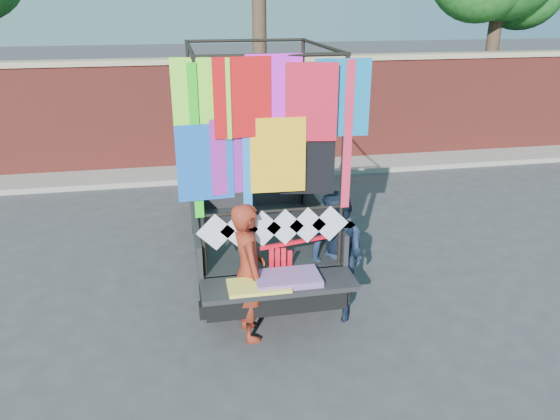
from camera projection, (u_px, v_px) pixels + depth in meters
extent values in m
plane|color=#38383A|center=(283.00, 316.00, 7.18)|extent=(90.00, 90.00, 0.00)
cube|color=maroon|center=(227.00, 116.00, 13.12)|extent=(30.00, 0.35, 2.50)
cube|color=tan|center=(225.00, 60.00, 12.65)|extent=(30.00, 0.45, 0.12)
cube|color=gray|center=(232.00, 171.00, 12.92)|extent=(30.00, 1.20, 0.12)
cylinder|color=#38281C|center=(260.00, 47.00, 13.85)|extent=(0.36, 0.36, 5.46)
cylinder|color=#38281C|center=(491.00, 60.00, 15.16)|extent=(0.36, 0.36, 4.55)
cylinder|color=black|center=(198.00, 215.00, 9.64)|extent=(0.22, 0.66, 0.66)
cylinder|color=black|center=(208.00, 290.00, 7.15)|extent=(0.22, 0.66, 0.66)
cylinder|color=black|center=(285.00, 209.00, 9.91)|extent=(0.22, 0.66, 0.66)
cylinder|color=black|center=(324.00, 279.00, 7.43)|extent=(0.22, 0.66, 0.66)
cube|color=black|center=(253.00, 234.00, 8.42)|extent=(1.71, 4.22, 0.30)
cube|color=black|center=(260.00, 237.00, 7.63)|extent=(1.81, 2.31, 0.10)
cube|color=black|center=(196.00, 227.00, 7.39)|extent=(0.06, 2.31, 0.45)
cube|color=black|center=(322.00, 218.00, 7.71)|extent=(0.06, 2.31, 0.45)
cube|color=black|center=(249.00, 195.00, 8.59)|extent=(1.81, 0.06, 0.45)
cube|color=black|center=(241.00, 174.00, 9.46)|extent=(1.81, 1.61, 1.26)
cube|color=#8C9EAD|center=(244.00, 159.00, 8.90)|extent=(1.61, 0.06, 0.55)
cube|color=#8C9EAD|center=(236.00, 151.00, 10.08)|extent=(1.61, 0.10, 0.70)
cube|color=black|center=(234.00, 169.00, 10.57)|extent=(1.76, 0.91, 0.55)
cube|color=black|center=(279.00, 285.00, 6.34)|extent=(1.81, 0.55, 0.06)
cube|color=black|center=(276.00, 303.00, 6.69)|extent=(1.86, 0.15, 0.18)
cylinder|color=black|center=(200.00, 174.00, 6.04)|extent=(0.05, 0.05, 2.51)
cylinder|color=black|center=(192.00, 131.00, 7.97)|extent=(0.05, 0.05, 2.51)
cylinder|color=black|center=(343.00, 166.00, 6.33)|extent=(0.05, 0.05, 2.51)
cylinder|color=black|center=(302.00, 126.00, 8.26)|extent=(0.05, 0.05, 2.51)
cylinder|color=black|center=(273.00, 55.00, 5.73)|extent=(1.71, 0.04, 0.04)
cylinder|color=black|center=(246.00, 40.00, 7.66)|extent=(1.71, 0.04, 0.04)
cylinder|color=black|center=(190.00, 48.00, 6.55)|extent=(0.04, 2.16, 0.04)
cylinder|color=black|center=(322.00, 46.00, 6.84)|extent=(0.04, 2.16, 0.04)
cylinder|color=black|center=(273.00, 211.00, 6.37)|extent=(1.71, 0.04, 0.04)
cube|color=#7EF62B|center=(203.00, 101.00, 5.74)|extent=(0.62, 0.02, 0.85)
cube|color=red|center=(239.00, 101.00, 5.77)|extent=(0.62, 0.02, 0.85)
cube|color=#F31BFB|center=(273.00, 99.00, 5.88)|extent=(0.62, 0.02, 0.85)
cube|color=red|center=(308.00, 98.00, 5.90)|extent=(0.62, 0.02, 0.85)
cube|color=#0D74B7|center=(340.00, 97.00, 6.01)|extent=(0.62, 0.02, 0.85)
cube|color=blue|center=(206.00, 162.00, 5.94)|extent=(0.62, 0.02, 0.85)
cube|color=purple|center=(240.00, 159.00, 6.05)|extent=(0.62, 0.02, 0.85)
cube|color=yellow|center=(274.00, 158.00, 6.08)|extent=(0.62, 0.02, 0.85)
cube|color=black|center=(306.00, 156.00, 6.18)|extent=(0.62, 0.02, 0.85)
cube|color=#1FD61A|center=(196.00, 144.00, 5.87)|extent=(0.10, 0.01, 1.71)
cube|color=#DC2447|center=(348.00, 137.00, 6.17)|extent=(0.10, 0.01, 1.71)
cube|color=#197AE8|center=(247.00, 142.00, 5.97)|extent=(0.10, 0.01, 1.71)
cube|color=silver|center=(216.00, 232.00, 6.30)|extent=(0.46, 0.01, 0.46)
cube|color=silver|center=(239.00, 230.00, 6.35)|extent=(0.46, 0.01, 0.46)
cube|color=silver|center=(262.00, 229.00, 6.39)|extent=(0.46, 0.01, 0.46)
cube|color=silver|center=(285.00, 227.00, 6.44)|extent=(0.46, 0.01, 0.46)
cube|color=silver|center=(308.00, 225.00, 6.49)|extent=(0.46, 0.01, 0.46)
cube|color=silver|center=(330.00, 224.00, 6.54)|extent=(0.46, 0.01, 0.46)
cube|color=#D72F6A|center=(288.00, 278.00, 6.33)|extent=(0.75, 0.45, 0.08)
cube|color=#E9DD49|center=(259.00, 286.00, 6.21)|extent=(0.70, 0.40, 0.04)
imported|color=maroon|center=(248.00, 272.00, 6.49)|extent=(0.49, 0.68, 1.74)
imported|color=#141F32|center=(336.00, 257.00, 6.91)|extent=(0.97, 1.04, 1.69)
cube|color=red|center=(294.00, 242.00, 6.59)|extent=(0.88, 0.23, 0.04)
cube|color=red|center=(271.00, 266.00, 6.63)|extent=(0.06, 0.02, 0.52)
cube|color=red|center=(278.00, 267.00, 6.65)|extent=(0.06, 0.02, 0.52)
cube|color=red|center=(284.00, 268.00, 6.67)|extent=(0.06, 0.02, 0.52)
cube|color=red|center=(290.00, 269.00, 6.69)|extent=(0.06, 0.02, 0.52)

